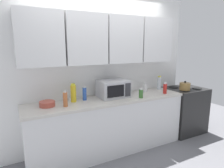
% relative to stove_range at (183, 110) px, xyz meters
% --- Properties ---
extents(wall_back_with_cabinets, '(3.48, 0.38, 2.60)m').
position_rel_stove_range_xyz_m(wall_back_with_cabinets, '(-1.69, 0.25, 1.13)').
color(wall_back_with_cabinets, white).
rests_on(wall_back_with_cabinets, ground_plane).
extents(counter_run, '(2.61, 0.63, 0.90)m').
position_rel_stove_range_xyz_m(counter_run, '(-1.69, 0.02, -0.00)').
color(counter_run, silver).
rests_on(counter_run, ground_plane).
extents(stove_range, '(0.76, 0.64, 0.91)m').
position_rel_stove_range_xyz_m(stove_range, '(0.00, 0.00, 0.00)').
color(stove_range, black).
rests_on(stove_range, ground_plane).
extents(kettle, '(0.20, 0.20, 0.17)m').
position_rel_stove_range_xyz_m(kettle, '(-0.17, -0.14, 0.53)').
color(kettle, olive).
rests_on(kettle, stove_range).
extents(microwave, '(0.48, 0.37, 0.28)m').
position_rel_stove_range_xyz_m(microwave, '(-1.58, 0.07, 0.59)').
color(microwave, '#B7B7BC').
rests_on(microwave, counter_run).
extents(bottle_blue_cleaner, '(0.06, 0.06, 0.21)m').
position_rel_stove_range_xyz_m(bottle_blue_cleaner, '(-2.06, 0.11, 0.55)').
color(bottle_blue_cleaner, '#2D56B7').
rests_on(bottle_blue_cleaner, counter_run).
extents(bottle_white_jar, '(0.08, 0.08, 0.16)m').
position_rel_stove_range_xyz_m(bottle_white_jar, '(-0.87, 0.15, 0.52)').
color(bottle_white_jar, white).
rests_on(bottle_white_jar, counter_run).
extents(bottle_green_oil, '(0.07, 0.07, 0.16)m').
position_rel_stove_range_xyz_m(bottle_green_oil, '(-1.21, -0.18, 0.52)').
color(bottle_green_oil, '#386B2D').
rests_on(bottle_green_oil, counter_run).
extents(bottle_spice_jar, '(0.06, 0.06, 0.22)m').
position_rel_stove_range_xyz_m(bottle_spice_jar, '(-2.41, -0.07, 0.55)').
color(bottle_spice_jar, '#BC6638').
rests_on(bottle_spice_jar, counter_run).
extents(bottle_yellow_mustard, '(0.08, 0.08, 0.28)m').
position_rel_stove_range_xyz_m(bottle_yellow_mustard, '(-2.24, 0.10, 0.58)').
color(bottle_yellow_mustard, gold).
rests_on(bottle_yellow_mustard, counter_run).
extents(bottle_red_sauce, '(0.06, 0.06, 0.20)m').
position_rel_stove_range_xyz_m(bottle_red_sauce, '(-0.66, -0.14, 0.54)').
color(bottle_red_sauce, red).
rests_on(bottle_red_sauce, counter_run).
extents(bottle_clear_tall, '(0.07, 0.07, 0.26)m').
position_rel_stove_range_xyz_m(bottle_clear_tall, '(-0.53, 0.16, 0.58)').
color(bottle_clear_tall, silver).
rests_on(bottle_clear_tall, counter_run).
extents(bowl_ceramic_small, '(0.21, 0.21, 0.07)m').
position_rel_stove_range_xyz_m(bowl_ceramic_small, '(-2.63, 0.05, 0.48)').
color(bowl_ceramic_small, '#B24C3D').
rests_on(bowl_ceramic_small, counter_run).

